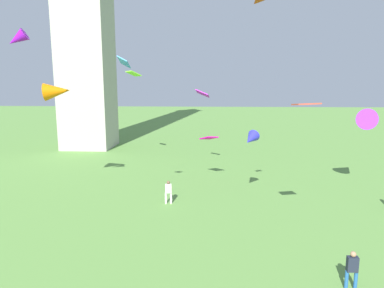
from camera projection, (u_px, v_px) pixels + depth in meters
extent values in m
cylinder|color=#235693|center=(356.00, 280.00, 14.19)|extent=(0.15, 0.15, 0.80)
cylinder|color=#235693|center=(346.00, 280.00, 14.21)|extent=(0.15, 0.15, 0.80)
cube|color=#1E2333|center=(352.00, 264.00, 14.07)|extent=(0.43, 0.25, 0.63)
sphere|color=#A37556|center=(353.00, 254.00, 14.00)|extent=(0.23, 0.23, 0.23)
cylinder|color=silver|center=(166.00, 198.00, 24.29)|extent=(0.15, 0.15, 0.79)
cylinder|color=silver|center=(171.00, 198.00, 24.33)|extent=(0.15, 0.15, 0.79)
cube|color=silver|center=(168.00, 188.00, 24.19)|extent=(0.46, 0.31, 0.63)
sphere|color=brown|center=(168.00, 182.00, 24.11)|extent=(0.23, 0.23, 0.23)
cone|color=#2E2DC2|center=(251.00, 139.00, 23.77)|extent=(1.41, 1.61, 1.16)
cube|color=#E706A8|center=(209.00, 138.00, 28.59)|extent=(1.62, 1.70, 0.53)
cone|color=#9931DA|center=(371.00, 119.00, 26.45)|extent=(2.68, 2.83, 1.79)
cube|color=#AF0FD0|center=(202.00, 93.00, 31.31)|extent=(1.28, 1.18, 0.81)
cone|color=purple|center=(17.00, 39.00, 20.30)|extent=(1.46, 1.03, 1.23)
cube|color=#82E430|center=(134.00, 74.00, 20.81)|extent=(0.93, 0.96, 0.33)
cone|color=orange|center=(57.00, 91.00, 25.29)|extent=(2.11, 1.63, 1.43)
cube|color=#2981D1|center=(124.00, 62.00, 33.81)|extent=(1.05, 1.76, 1.18)
cube|color=#CA4431|center=(306.00, 104.00, 16.63)|extent=(1.30, 1.03, 0.15)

